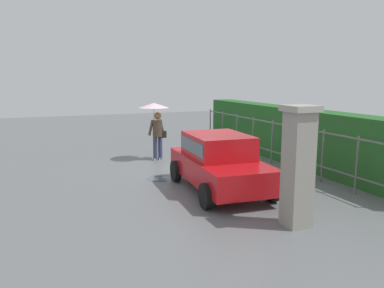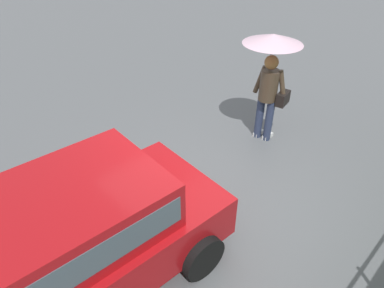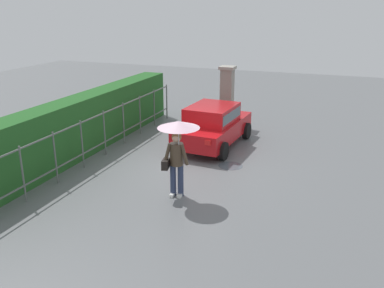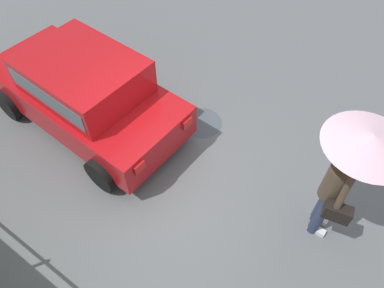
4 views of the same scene
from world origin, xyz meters
TOP-DOWN VIEW (x-y plane):
  - ground_plane at (0.00, 0.00)m, footprint 40.00×40.00m
  - car at (2.08, -0.20)m, footprint 3.83×2.06m
  - pedestrian at (-2.17, -0.62)m, footprint 1.06×1.06m
  - puddle_near at (0.42, -1.33)m, footprint 0.76×0.76m

SIDE VIEW (x-z plane):
  - ground_plane at x=0.00m, z-range 0.00..0.00m
  - puddle_near at x=0.42m, z-range 0.00..0.00m
  - car at x=2.08m, z-range 0.06..1.54m
  - pedestrian at x=-2.17m, z-range 0.50..2.55m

